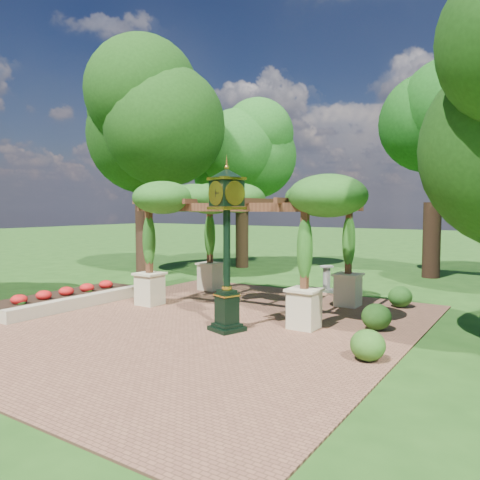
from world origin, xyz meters
The scene contains 13 objects.
ground centered at (0.00, 0.00, 0.00)m, with size 120.00×120.00×0.00m, color #1E4714.
brick_plaza centered at (0.00, 1.00, 0.02)m, with size 10.00×12.00×0.04m, color brown.
border_wall centered at (-4.60, 0.50, 0.20)m, with size 0.35×5.00×0.40m, color #C6B793.
flower_bed centered at (-5.50, 0.50, 0.18)m, with size 1.50×5.00×0.36m, color red.
pedestal_clock centered at (0.76, 0.73, 2.48)m, with size 1.03×1.03×4.15m.
pergola centered at (-0.43, 3.63, 3.23)m, with size 6.28×3.97×3.94m.
sundial centered at (0.63, 7.45, 0.42)m, with size 0.68×0.68×0.97m.
shrub_front centered at (4.47, 0.39, 0.36)m, with size 0.71×0.71×0.64m, color #2B5919.
shrub_mid centered at (3.89, 2.87, 0.38)m, with size 0.74×0.74×0.67m, color #1F4714.
shrub_back centered at (3.69, 5.97, 0.37)m, with size 0.73×0.73×0.65m, color #265A1A.
tree_west_near centered at (-7.98, 6.69, 6.58)m, with size 5.06×5.06×9.59m.
tree_west_far centered at (-5.88, 11.71, 5.55)m, with size 4.02×4.02×8.10m.
tree_north centered at (3.17, 13.31, 5.94)m, with size 4.23×4.23×8.69m.
Camera 1 is at (7.37, -8.80, 3.14)m, focal length 35.00 mm.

